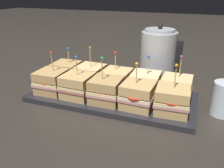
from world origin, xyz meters
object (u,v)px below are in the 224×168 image
Objects in this scene: sandwich_front_center at (106,90)px; sandwich_front_far_left at (52,82)px; serving_platter at (112,97)px; sandwich_back_left at (91,76)px; sandwich_front_right at (138,95)px; sandwich_front_far_right at (172,100)px; sandwich_back_far_left at (67,72)px; sandwich_back_center at (117,80)px; drinking_glass at (224,99)px; kettle_steel at (158,55)px; sandwich_back_right at (145,83)px; sandwich_front_left at (78,86)px; sandwich_back_far_right at (176,88)px.

sandwich_front_far_left is at bearing 179.10° from sandwich_front_center.
sandwich_front_center reaches higher than serving_platter.
serving_platter is 3.70× the size of sandwich_front_center.
sandwich_front_right is at bearing -26.17° from sandwich_back_left.
sandwich_front_far_right is (0.42, -0.00, 0.00)m from sandwich_front_far_left.
serving_platter is 0.22m from sandwich_back_far_left.
sandwich_back_left is at bearing -179.28° from sandwich_back_center.
sandwich_front_far_right reaches higher than drinking_glass.
serving_platter is at bearing 88.76° from sandwich_front_center.
sandwich_back_left is 0.30m from kettle_steel.
drinking_glass is at bearing -7.03° from sandwich_back_right.
sandwich_back_far_left is 0.97× the size of sandwich_back_right.
sandwich_back_left reaches higher than sandwich_back_center.
sandwich_front_far_left is at bearing 178.99° from sandwich_front_left.
sandwich_front_center is at bearing -45.09° from sandwich_back_left.
sandwich_front_right is (0.11, 0.00, 0.00)m from sandwich_front_center.
sandwich_front_center is 1.08× the size of sandwich_back_center.
sandwich_front_center and sandwich_back_left have the same top height.
sandwich_back_far_left is (-0.00, 0.10, -0.00)m from sandwich_front_far_left.
serving_platter is 0.13m from sandwich_front_left.
sandwich_back_far_left is at bearing 90.13° from sandwich_front_far_left.
sandwich_back_far_left reaches higher than serving_platter.
sandwich_back_left is at bearing 154.49° from serving_platter.
sandwich_back_center is 0.61× the size of kettle_steel.
sandwich_back_right is at bearing 172.97° from drinking_glass.
sandwich_back_far_right is (0.21, 0.11, -0.00)m from sandwich_front_center.
sandwich_back_far_left is (-0.21, 0.11, -0.00)m from sandwich_front_center.
drinking_glass is (0.36, 0.02, 0.04)m from serving_platter.
drinking_glass is at bearing 3.75° from serving_platter.
sandwich_front_far_right reaches higher than sandwich_back_far_left.
sandwich_front_left is 0.96× the size of sandwich_front_far_right.
sandwich_back_right is at bearing 45.59° from sandwich_front_center.
sandwich_back_center is 0.95× the size of sandwich_back_far_right.
sandwich_front_right is 0.15m from sandwich_back_center.
sandwich_back_far_left is at bearing 166.16° from sandwich_front_far_right.
sandwich_front_far_right is 0.65× the size of kettle_steel.
sandwich_front_far_right reaches higher than sandwich_front_left.
drinking_glass is at bearing -3.30° from sandwich_back_left.
sandwich_front_far_left is 0.64× the size of kettle_steel.
sandwich_back_left is (-0.10, 0.10, -0.00)m from sandwich_front_center.
sandwich_front_center is (0.10, -0.00, 0.00)m from sandwich_front_left.
kettle_steel is (0.00, 0.31, 0.05)m from sandwich_front_right.
sandwich_back_center is 0.36m from drinking_glass.
sandwich_front_right is at bearing -178.51° from sandwich_front_far_right.
sandwich_back_far_right reaches higher than sandwich_front_right.
sandwich_back_far_left is 0.59× the size of kettle_steel.
sandwich_back_far_left is (-0.21, 0.05, 0.05)m from serving_platter.
sandwich_front_left is 1.02× the size of sandwich_back_right.
sandwich_back_left reaches higher than drinking_glass.
sandwich_back_far_right is at bearing 13.71° from serving_platter.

